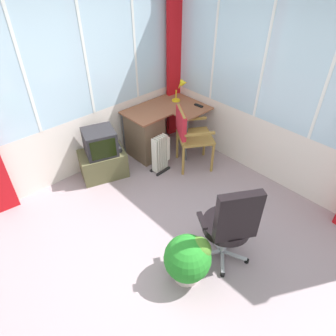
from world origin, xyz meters
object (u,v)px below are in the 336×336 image
(desk, at_px, (147,133))
(desk_lamp, at_px, (182,87))
(tv_on_stand, at_px, (102,156))
(wooden_armchair, at_px, (187,131))
(potted_plant, at_px, (189,258))
(office_chair, at_px, (231,223))
(space_heater, at_px, (161,153))
(tv_remote, at_px, (199,106))

(desk, relative_size, desk_lamp, 3.30)
(desk, height_order, tv_on_stand, tv_on_stand)
(wooden_armchair, xyz_separation_m, potted_plant, (-1.37, -1.37, -0.31))
(office_chair, relative_size, space_heater, 1.80)
(office_chair, distance_m, space_heater, 1.80)
(desk_lamp, relative_size, potted_plant, 0.65)
(tv_on_stand, bearing_deg, desk_lamp, -2.80)
(tv_remote, xyz_separation_m, wooden_armchair, (-0.50, -0.26, -0.14))
(office_chair, bearing_deg, potted_plant, 162.75)
(wooden_armchair, relative_size, space_heater, 1.59)
(office_chair, relative_size, potted_plant, 1.96)
(tv_remote, distance_m, wooden_armchair, 0.58)
(wooden_armchair, bearing_deg, tv_remote, 27.14)
(desk, relative_size, tv_on_stand, 1.56)
(tv_remote, height_order, wooden_armchair, wooden_armchair)
(tv_remote, xyz_separation_m, space_heater, (-0.86, -0.08, -0.45))
(desk, relative_size, wooden_armchair, 1.24)
(desk, xyz_separation_m, potted_plant, (-1.13, -2.01, -0.10))
(tv_on_stand, bearing_deg, tv_remote, -14.52)
(space_heater, bearing_deg, potted_plant, -123.17)
(potted_plant, bearing_deg, space_heater, 56.83)
(desk, xyz_separation_m, space_heater, (-0.12, -0.46, -0.10))
(desk_lamp, xyz_separation_m, office_chair, (-1.39, -2.10, -0.38))
(desk, xyz_separation_m, tv_remote, (0.75, -0.38, 0.35))
(tv_remote, distance_m, tv_on_stand, 1.66)
(desk, bearing_deg, tv_on_stand, 178.30)
(tv_remote, xyz_separation_m, office_chair, (-1.44, -1.77, -0.16))
(office_chair, xyz_separation_m, tv_on_stand, (-0.12, 2.17, -0.26))
(potted_plant, bearing_deg, wooden_armchair, 45.05)
(desk_lamp, distance_m, space_heater, 1.13)
(desk, distance_m, potted_plant, 2.31)
(desk_lamp, bearing_deg, office_chair, -123.61)
(desk_lamp, bearing_deg, space_heater, -153.20)
(office_chair, xyz_separation_m, space_heater, (0.58, 1.68, -0.29))
(desk, relative_size, office_chair, 1.10)
(desk, height_order, potted_plant, desk)
(office_chair, bearing_deg, desk_lamp, 56.39)
(desk, height_order, space_heater, desk)
(office_chair, bearing_deg, space_heater, 71.12)
(tv_on_stand, distance_m, space_heater, 0.85)
(desk_lamp, bearing_deg, potted_plant, -133.01)
(desk_lamp, relative_size, wooden_armchair, 0.38)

